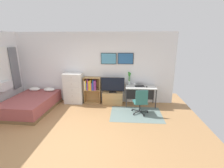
{
  "coord_description": "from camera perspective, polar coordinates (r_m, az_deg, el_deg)",
  "views": [
    {
      "loc": [
        1.16,
        -3.7,
        2.42
      ],
      "look_at": [
        0.77,
        1.5,
        0.98
      ],
      "focal_mm": 25.87,
      "sensor_mm": 36.0,
      "label": 1
    }
  ],
  "objects": [
    {
      "name": "ground_plane",
      "position": [
        4.58,
        -11.57,
        -16.87
      ],
      "size": [
        7.2,
        7.2,
        0.0
      ],
      "primitive_type": "plane",
      "color": "#A87A4C"
    },
    {
      "name": "laptop",
      "position": [
        6.12,
        9.59,
        -0.13
      ],
      "size": [
        0.42,
        0.44,
        0.16
      ],
      "rotation": [
        0.0,
        0.0,
        0.15
      ],
      "color": "#B7B7BC",
      "rests_on": "desk"
    },
    {
      "name": "desk",
      "position": [
        6.18,
        10.03,
        -1.96
      ],
      "size": [
        1.12,
        0.57,
        0.74
      ],
      "color": "silver",
      "rests_on": "ground_plane"
    },
    {
      "name": "bookshelf",
      "position": [
        6.31,
        -7.29,
        -1.23
      ],
      "size": [
        0.63,
        0.3,
        1.03
      ],
      "color": "tan",
      "rests_on": "ground_plane"
    },
    {
      "name": "television",
      "position": [
        6.1,
        0.24,
        -0.34
      ],
      "size": [
        0.89,
        0.16,
        0.58
      ],
      "color": "black",
      "rests_on": "tv_stand"
    },
    {
      "name": "tv_stand",
      "position": [
        6.28,
        0.25,
        -4.92
      ],
      "size": [
        0.77,
        0.41,
        0.47
      ],
      "color": "tan",
      "rests_on": "ground_plane"
    },
    {
      "name": "office_chair",
      "position": [
        5.43,
        10.1,
        -6.03
      ],
      "size": [
        0.57,
        0.58,
        0.86
      ],
      "rotation": [
        0.0,
        0.0,
        0.13
      ],
      "color": "#232326",
      "rests_on": "ground_plane"
    },
    {
      "name": "bed",
      "position": [
        6.38,
        -26.49,
        -6.17
      ],
      "size": [
        1.44,
        2.06,
        0.61
      ],
      "rotation": [
        0.0,
        0.0,
        -0.03
      ],
      "color": "brown",
      "rests_on": "ground_plane"
    },
    {
      "name": "computer_mouse",
      "position": [
        6.03,
        12.14,
        -0.95
      ],
      "size": [
        0.06,
        0.1,
        0.03
      ],
      "primitive_type": "ellipsoid",
      "color": "#262628",
      "rests_on": "desk"
    },
    {
      "name": "wine_glass",
      "position": [
        5.94,
        7.97,
        0.19
      ],
      "size": [
        0.07,
        0.07,
        0.18
      ],
      "color": "silver",
      "rests_on": "desk"
    },
    {
      "name": "area_rug",
      "position": [
        5.57,
        8.5,
        -10.45
      ],
      "size": [
        1.7,
        1.2,
        0.01
      ],
      "primitive_type": "cube",
      "color": "slate",
      "rests_on": "ground_plane"
    },
    {
      "name": "dresser",
      "position": [
        6.44,
        -13.4,
        -1.48
      ],
      "size": [
        0.72,
        0.46,
        1.19
      ],
      "color": "silver",
      "rests_on": "ground_plane"
    },
    {
      "name": "wall_back_with_posters",
      "position": [
        6.33,
        -6.22,
        5.65
      ],
      "size": [
        6.12,
        0.09,
        2.7
      ],
      "color": "white",
      "rests_on": "ground_plane"
    },
    {
      "name": "bamboo_vase",
      "position": [
        6.15,
        6.13,
        2.06
      ],
      "size": [
        0.11,
        0.1,
        0.51
      ],
      "color": "silver",
      "rests_on": "desk"
    }
  ]
}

